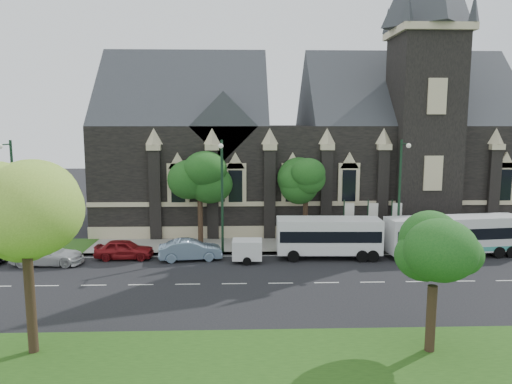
{
  "coord_description": "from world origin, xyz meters",
  "views": [
    {
      "loc": [
        -2.6,
        -29.9,
        10.31
      ],
      "look_at": [
        -1.4,
        6.0,
        5.12
      ],
      "focal_mm": 33.77,
      "sensor_mm": 36.0,
      "label": 1
    }
  ],
  "objects_px": {
    "banner_flag_right": "(395,219)",
    "box_trailer": "(247,250)",
    "banner_flag_center": "(371,219)",
    "car_far_red": "(124,249)",
    "street_lamp_mid": "(222,190)",
    "banner_flag_left": "(347,219)",
    "tour_coach": "(454,235)",
    "street_lamp_far": "(13,191)",
    "tree_walk_left": "(202,177)",
    "tree_park_near": "(32,212)",
    "shuttle_bus": "(329,235)",
    "car_far_white": "(47,254)",
    "tree_park_east": "(437,251)",
    "sedan": "(190,250)",
    "tree_walk_right": "(308,176)",
    "street_lamp_near": "(400,189)"
  },
  "relations": [
    {
      "from": "street_lamp_mid",
      "to": "banner_flag_right",
      "type": "xyz_separation_m",
      "value": [
        14.29,
        1.91,
        -2.73
      ]
    },
    {
      "from": "box_trailer",
      "to": "tree_walk_left",
      "type": "bearing_deg",
      "value": 124.36
    },
    {
      "from": "street_lamp_far",
      "to": "car_far_red",
      "type": "height_order",
      "value": "street_lamp_far"
    },
    {
      "from": "tree_walk_right",
      "to": "banner_flag_center",
      "type": "bearing_deg",
      "value": -18.64
    },
    {
      "from": "street_lamp_far",
      "to": "banner_flag_center",
      "type": "bearing_deg",
      "value": 3.86
    },
    {
      "from": "sedan",
      "to": "car_far_red",
      "type": "relative_size",
      "value": 1.08
    },
    {
      "from": "banner_flag_center",
      "to": "sedan",
      "type": "xyz_separation_m",
      "value": [
        -14.66,
        -3.4,
        -1.6
      ]
    },
    {
      "from": "tree_park_near",
      "to": "tree_walk_left",
      "type": "distance_m",
      "value": 20.38
    },
    {
      "from": "shuttle_bus",
      "to": "street_lamp_mid",
      "type": "bearing_deg",
      "value": 173.64
    },
    {
      "from": "street_lamp_near",
      "to": "box_trailer",
      "type": "height_order",
      "value": "street_lamp_near"
    },
    {
      "from": "street_lamp_far",
      "to": "shuttle_bus",
      "type": "relative_size",
      "value": 1.13
    },
    {
      "from": "street_lamp_mid",
      "to": "banner_flag_left",
      "type": "bearing_deg",
      "value": 10.5
    },
    {
      "from": "street_lamp_far",
      "to": "banner_flag_center",
      "type": "height_order",
      "value": "street_lamp_far"
    },
    {
      "from": "banner_flag_left",
      "to": "car_far_white",
      "type": "relative_size",
      "value": 0.77
    },
    {
      "from": "street_lamp_near",
      "to": "tour_coach",
      "type": "distance_m",
      "value": 5.33
    },
    {
      "from": "street_lamp_mid",
      "to": "banner_flag_center",
      "type": "bearing_deg",
      "value": 8.82
    },
    {
      "from": "street_lamp_far",
      "to": "tour_coach",
      "type": "xyz_separation_m",
      "value": [
        33.94,
        -1.12,
        -3.41
      ]
    },
    {
      "from": "banner_flag_right",
      "to": "car_far_red",
      "type": "distance_m",
      "value": 21.99
    },
    {
      "from": "banner_flag_center",
      "to": "car_far_red",
      "type": "distance_m",
      "value": 20.02
    },
    {
      "from": "street_lamp_near",
      "to": "tour_coach",
      "type": "height_order",
      "value": "street_lamp_near"
    },
    {
      "from": "banner_flag_right",
      "to": "sedan",
      "type": "relative_size",
      "value": 0.84
    },
    {
      "from": "street_lamp_far",
      "to": "box_trailer",
      "type": "height_order",
      "value": "street_lamp_far"
    },
    {
      "from": "street_lamp_near",
      "to": "banner_flag_left",
      "type": "height_order",
      "value": "street_lamp_near"
    },
    {
      "from": "street_lamp_far",
      "to": "street_lamp_mid",
      "type": "bearing_deg",
      "value": 0.0
    },
    {
      "from": "car_far_red",
      "to": "car_far_white",
      "type": "xyz_separation_m",
      "value": [
        -5.29,
        -1.31,
        0.01
      ]
    },
    {
      "from": "tree_walk_right",
      "to": "banner_flag_center",
      "type": "relative_size",
      "value": 1.95
    },
    {
      "from": "tree_walk_right",
      "to": "sedan",
      "type": "bearing_deg",
      "value": -151.92
    },
    {
      "from": "banner_flag_center",
      "to": "banner_flag_right",
      "type": "relative_size",
      "value": 1.0
    },
    {
      "from": "tree_walk_right",
      "to": "street_lamp_near",
      "type": "height_order",
      "value": "street_lamp_near"
    },
    {
      "from": "sedan",
      "to": "tree_park_east",
      "type": "bearing_deg",
      "value": -146.93
    },
    {
      "from": "tour_coach",
      "to": "street_lamp_mid",
      "type": "bearing_deg",
      "value": 169.47
    },
    {
      "from": "street_lamp_far",
      "to": "sedan",
      "type": "distance_m",
      "value": 14.37
    },
    {
      "from": "banner_flag_right",
      "to": "car_far_white",
      "type": "xyz_separation_m",
      "value": [
        -27.02,
        -4.26,
        -1.63
      ]
    },
    {
      "from": "tree_walk_left",
      "to": "banner_flag_center",
      "type": "relative_size",
      "value": 1.91
    },
    {
      "from": "tour_coach",
      "to": "box_trailer",
      "type": "relative_size",
      "value": 3.4
    },
    {
      "from": "tree_walk_left",
      "to": "banner_flag_center",
      "type": "bearing_deg",
      "value": -6.89
    },
    {
      "from": "street_lamp_far",
      "to": "tree_walk_left",
      "type": "bearing_deg",
      "value": 14.26
    },
    {
      "from": "street_lamp_far",
      "to": "tour_coach",
      "type": "bearing_deg",
      "value": -1.89
    },
    {
      "from": "tree_park_near",
      "to": "car_far_red",
      "type": "height_order",
      "value": "tree_park_near"
    },
    {
      "from": "tree_park_near",
      "to": "banner_flag_left",
      "type": "xyz_separation_m",
      "value": [
        18.06,
        17.77,
        -4.03
      ]
    },
    {
      "from": "street_lamp_far",
      "to": "banner_flag_right",
      "type": "height_order",
      "value": "street_lamp_far"
    },
    {
      "from": "tree_park_near",
      "to": "box_trailer",
      "type": "relative_size",
      "value": 2.69
    },
    {
      "from": "street_lamp_mid",
      "to": "box_trailer",
      "type": "relative_size",
      "value": 2.82
    },
    {
      "from": "street_lamp_near",
      "to": "banner_flag_center",
      "type": "bearing_deg",
      "value": 131.93
    },
    {
      "from": "banner_flag_right",
      "to": "box_trailer",
      "type": "relative_size",
      "value": 1.26
    },
    {
      "from": "street_lamp_mid",
      "to": "tree_walk_left",
      "type": "bearing_deg",
      "value": 116.47
    },
    {
      "from": "street_lamp_mid",
      "to": "car_far_red",
      "type": "height_order",
      "value": "street_lamp_mid"
    },
    {
      "from": "tree_park_east",
      "to": "tour_coach",
      "type": "bearing_deg",
      "value": 63.08
    },
    {
      "from": "banner_flag_left",
      "to": "shuttle_bus",
      "type": "distance_m",
      "value": 3.81
    },
    {
      "from": "tree_park_east",
      "to": "sedan",
      "type": "relative_size",
      "value": 1.32
    }
  ]
}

